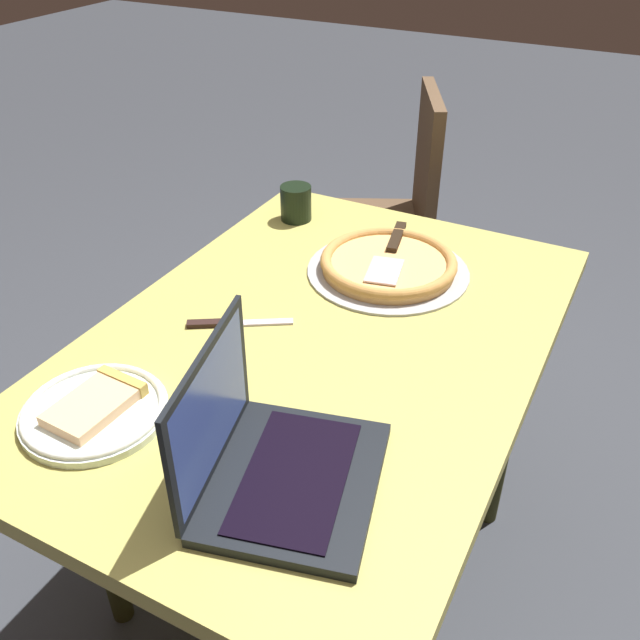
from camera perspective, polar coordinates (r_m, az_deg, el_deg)
ground_plane at (r=1.85m, az=-0.18°, el=-19.46°), size 12.00×12.00×0.00m
dining_table at (r=1.38m, az=-0.22°, el=-3.68°), size 1.21×0.83×0.71m
laptop at (r=1.03m, az=-4.22°, el=-11.42°), size 0.34×0.31×0.23m
pizza_plate at (r=1.22m, az=-18.23°, el=-7.07°), size 0.25×0.25×0.04m
pizza_tray at (r=1.55m, az=5.71°, el=4.64°), size 0.37×0.37×0.04m
table_knife at (r=1.39m, az=-7.59°, el=-0.27°), size 0.13×0.19×0.01m
drink_cup at (r=1.78m, az=-2.02°, el=9.74°), size 0.08×0.08×0.09m
chair_near at (r=2.28m, az=5.99°, el=8.94°), size 0.51×0.51×0.91m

